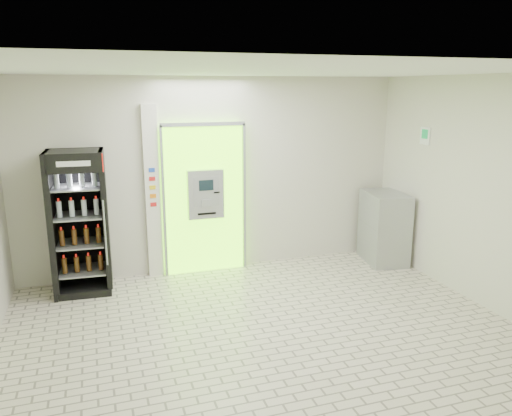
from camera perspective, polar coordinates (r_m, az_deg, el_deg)
name	(u,v)px	position (r m, az deg, el deg)	size (l,w,h in m)	color
ground	(268,338)	(5.99, 1.42, -14.60)	(6.00, 6.00, 0.00)	beige
room_shell	(269,182)	(5.37, 1.53, 2.98)	(6.00, 6.00, 6.00)	beige
atm_assembly	(204,198)	(7.73, -5.93, 1.15)	(1.30, 0.24, 2.33)	#6EEB10
pillar	(152,193)	(7.62, -11.75, 1.74)	(0.22, 0.11, 2.60)	silver
beverage_cooler	(80,225)	(7.38, -19.49, -1.85)	(0.79, 0.74, 2.01)	black
steel_cabinet	(384,227)	(8.50, 14.43, -2.16)	(0.72, 0.95, 1.16)	#9C9EA3
exit_sign	(425,136)	(7.99, 18.77, 7.81)	(0.02, 0.22, 0.26)	white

